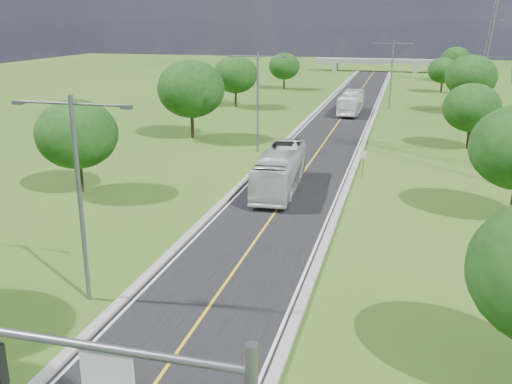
{
  "coord_description": "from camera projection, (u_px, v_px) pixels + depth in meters",
  "views": [
    {
      "loc": [
        8.34,
        -10.34,
        13.27
      ],
      "look_at": [
        -0.13,
        21.96,
        3.0
      ],
      "focal_mm": 40.0,
      "sensor_mm": 36.0,
      "label": 1
    }
  ],
  "objects": [
    {
      "name": "tree_rc",
      "position": [
        472.0,
        108.0,
        58.65
      ],
      "size": [
        5.88,
        5.88,
        6.84
      ],
      "color": "black",
      "rests_on": "ground"
    },
    {
      "name": "curb_right",
      "position": [
        372.0,
        121.0,
        75.44
      ],
      "size": [
        0.5,
        150.0,
        0.22
      ],
      "primitive_type": "cube",
      "color": "gray",
      "rests_on": "ground"
    },
    {
      "name": "tree_le",
      "position": [
        284.0,
        66.0,
        108.33
      ],
      "size": [
        5.88,
        5.88,
        6.84
      ],
      "color": "black",
      "rests_on": "ground"
    },
    {
      "name": "speed_limit_sign",
      "position": [
        363.0,
        159.0,
        48.87
      ],
      "size": [
        0.55,
        0.09,
        2.4
      ],
      "color": "slate",
      "rests_on": "ground"
    },
    {
      "name": "tree_re",
      "position": [
        443.0,
        70.0,
        103.24
      ],
      "size": [
        5.46,
        5.46,
        6.35
      ],
      "color": "black",
      "rests_on": "ground"
    },
    {
      "name": "tree_rf",
      "position": [
        456.0,
        60.0,
        120.7
      ],
      "size": [
        6.3,
        6.3,
        7.33
      ],
      "color": "black",
      "rests_on": "ground"
    },
    {
      "name": "streetlight_mid_left",
      "position": [
        258.0,
        94.0,
        56.8
      ],
      "size": [
        5.9,
        0.25,
        10.0
      ],
      "color": "slate",
      "rests_on": "ground"
    },
    {
      "name": "road",
      "position": [
        340.0,
        120.0,
        76.5
      ],
      "size": [
        8.0,
        150.0,
        0.06
      ],
      "primitive_type": "cube",
      "color": "black",
      "rests_on": "ground"
    },
    {
      "name": "bus_outbound",
      "position": [
        351.0,
        103.0,
        81.24
      ],
      "size": [
        2.78,
        11.05,
        3.07
      ],
      "primitive_type": "imported",
      "rotation": [
        0.0,
        0.0,
        3.12
      ],
      "color": "white",
      "rests_on": "road"
    },
    {
      "name": "overpass",
      "position": [
        375.0,
        62.0,
        144.21
      ],
      "size": [
        30.0,
        3.0,
        3.2
      ],
      "color": "gray",
      "rests_on": "ground"
    },
    {
      "name": "streetlight_near_left",
      "position": [
        78.0,
        183.0,
        26.29
      ],
      "size": [
        5.9,
        0.25,
        10.0
      ],
      "color": "slate",
      "rests_on": "ground"
    },
    {
      "name": "streetlight_far_right",
      "position": [
        392.0,
        69.0,
        84.4
      ],
      "size": [
        5.9,
        0.25,
        10.0
      ],
      "color": "slate",
      "rests_on": "ground"
    },
    {
      "name": "tree_ld",
      "position": [
        235.0,
        74.0,
        86.57
      ],
      "size": [
        6.72,
        6.72,
        7.82
      ],
      "color": "black",
      "rests_on": "ground"
    },
    {
      "name": "power_tower_far",
      "position": [
        506.0,
        13.0,
        111.39
      ],
      "size": [
        9.0,
        6.4,
        28.0
      ],
      "color": "slate",
      "rests_on": "ground"
    },
    {
      "name": "tree_lc",
      "position": [
        191.0,
        89.0,
        63.71
      ],
      "size": [
        7.56,
        7.56,
        8.79
      ],
      "color": "black",
      "rests_on": "ground"
    },
    {
      "name": "curb_left",
      "position": [
        309.0,
        118.0,
        77.5
      ],
      "size": [
        0.5,
        150.0,
        0.22
      ],
      "primitive_type": "cube",
      "color": "gray",
      "rests_on": "ground"
    },
    {
      "name": "tree_lb",
      "position": [
        77.0,
        134.0,
        43.88
      ],
      "size": [
        6.3,
        6.3,
        7.33
      ],
      "color": "black",
      "rests_on": "ground"
    },
    {
      "name": "tree_rd",
      "position": [
        471.0,
        77.0,
        80.08
      ],
      "size": [
        7.14,
        7.14,
        8.3
      ],
      "color": "black",
      "rests_on": "ground"
    },
    {
      "name": "ground",
      "position": [
        334.0,
        128.0,
        70.96
      ],
      "size": [
        260.0,
        260.0,
        0.0
      ],
      "primitive_type": "plane",
      "color": "#2B4C15",
      "rests_on": "ground"
    },
    {
      "name": "bus_inbound",
      "position": [
        280.0,
        170.0,
        45.08
      ],
      "size": [
        3.35,
        11.74,
        3.23
      ],
      "primitive_type": "imported",
      "rotation": [
        0.0,
        0.0,
        0.06
      ],
      "color": "silver",
      "rests_on": "road"
    }
  ]
}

